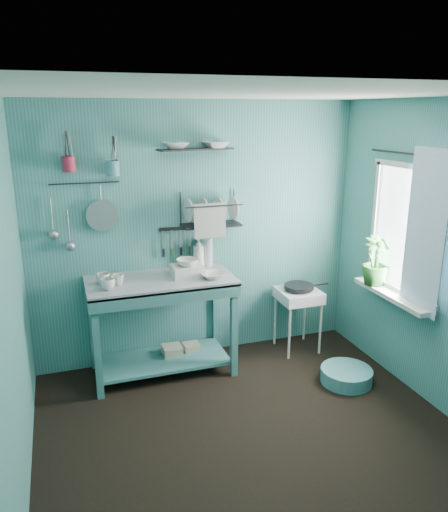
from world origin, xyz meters
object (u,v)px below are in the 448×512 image
object	(u,v)px
frying_pan	(299,287)
floor_basin	(346,375)
utensil_cup_teal	(113,168)
water_bottle	(208,252)
colander	(102,216)
mug_right	(103,279)
utensil_cup_magenta	(69,164)
hotplate_stand	(297,320)
dish_rack	(211,209)
soap_bottle	(199,252)
mug_mid	(118,280)
work_counter	(162,326)
storage_tin_small	(192,353)
potted_plant	(376,261)
mug_left	(108,284)
wash_tub	(187,271)
storage_tin_large	(172,357)

from	to	relation	value
frying_pan	floor_basin	distance (m)	0.99
utensil_cup_teal	floor_basin	size ratio (longest dim) A/B	0.28
water_bottle	colander	world-z (taller)	colander
mug_right	utensil_cup_teal	bearing A→B (deg)	52.51
water_bottle	utensil_cup_magenta	distance (m)	1.51
hotplate_stand	utensil_cup_teal	xyz separation A→B (m)	(-1.75, 0.19, 1.59)
mug_right	dish_rack	bearing A→B (deg)	9.01
soap_bottle	frying_pan	world-z (taller)	soap_bottle
mug_mid	soap_bottle	bearing A→B (deg)	18.00
mug_mid	work_counter	bearing A→B (deg)	8.97
utensil_cup_teal	hotplate_stand	bearing A→B (deg)	-6.23
storage_tin_small	floor_basin	world-z (taller)	storage_tin_small
potted_plant	mug_mid	bearing A→B (deg)	169.25
frying_pan	mug_left	bearing A→B (deg)	-174.49
mug_mid	frying_pan	bearing A→B (deg)	2.64
floor_basin	mug_right	bearing A→B (deg)	160.31
hotplate_stand	floor_basin	world-z (taller)	hotplate_stand
dish_rack	utensil_cup_teal	xyz separation A→B (m)	(-0.87, 0.05, 0.41)
dish_rack	wash_tub	bearing A→B (deg)	-155.46
colander	dish_rack	bearing A→B (deg)	-4.61
soap_bottle	storage_tin_small	size ratio (longest dim) A/B	1.49
mug_left	mug_right	size ratio (longest dim) A/B	1.00
storage_tin_large	wash_tub	bearing A→B (deg)	-25.02
floor_basin	hotplate_stand	bearing A→B (deg)	99.72
dish_rack	utensil_cup_teal	distance (m)	0.96
work_counter	wash_tub	world-z (taller)	wash_tub
utensil_cup_teal	colander	bearing A→B (deg)	165.94
utensil_cup_teal	work_counter	bearing A→B (deg)	-32.59
mug_right	soap_bottle	distance (m)	0.95
storage_tin_large	water_bottle	bearing A→B (deg)	22.04
soap_bottle	frying_pan	bearing A→B (deg)	-10.06
work_counter	storage_tin_large	distance (m)	0.38
wash_tub	dish_rack	world-z (taller)	dish_rack
soap_bottle	water_bottle	distance (m)	0.10
water_bottle	utensil_cup_teal	xyz separation A→B (m)	(-0.86, -0.01, 0.84)
soap_bottle	frying_pan	xyz separation A→B (m)	(1.00, -0.18, -0.40)
water_bottle	utensil_cup_teal	bearing A→B (deg)	-179.63
work_counter	storage_tin_small	distance (m)	0.48
water_bottle	frying_pan	bearing A→B (deg)	-12.37
wash_tub	dish_rack	size ratio (longest dim) A/B	0.51
work_counter	utensil_cup_magenta	distance (m)	1.66
hotplate_stand	colander	size ratio (longest dim) A/B	2.32
wash_tub	soap_bottle	world-z (taller)	soap_bottle
soap_bottle	colander	size ratio (longest dim) A/B	1.07
mug_left	dish_rack	bearing A→B (deg)	17.69
water_bottle	storage_tin_large	xyz separation A→B (m)	(-0.42, -0.17, -0.97)
mug_mid	mug_left	bearing A→B (deg)	-135.00
wash_tub	frying_pan	xyz separation A→B (m)	(1.17, 0.04, -0.30)
utensil_cup_magenta	frying_pan	bearing A→B (deg)	-5.16
storage_tin_small	mug_mid	bearing A→B (deg)	-168.37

